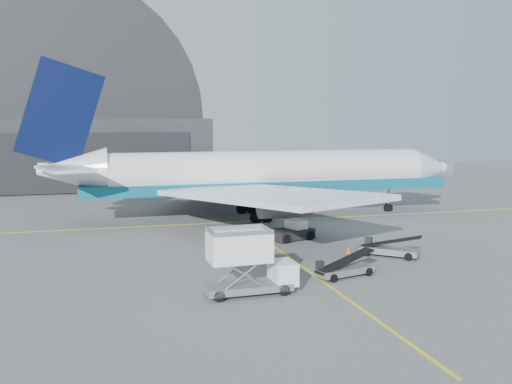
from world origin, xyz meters
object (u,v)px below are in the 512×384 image
object	(u,v)px
airliner	(253,175)
catering_truck	(247,263)
belt_loader_a	(344,269)
pushback_tug	(292,232)
belt_loader_b	(389,249)

from	to	relation	value
airliner	catering_truck	world-z (taller)	airliner
catering_truck	belt_loader_a	size ratio (longest dim) A/B	1.24
airliner	pushback_tug	xyz separation A→B (m)	(0.40, -13.34, -4.47)
pushback_tug	catering_truck	bearing A→B (deg)	-138.75
catering_truck	belt_loader_b	bearing A→B (deg)	24.52
belt_loader_a	belt_loader_b	size ratio (longest dim) A/B	1.05
catering_truck	belt_loader_b	world-z (taller)	catering_truck
belt_loader_a	airliner	bearing A→B (deg)	73.71
belt_loader_a	belt_loader_b	bearing A→B (deg)	22.15
catering_truck	airliner	bearing A→B (deg)	72.03
catering_truck	belt_loader_b	xyz separation A→B (m)	(14.52, 7.28, -1.54)
airliner	belt_loader_b	distance (m)	23.49
airliner	belt_loader_a	size ratio (longest dim) A/B	10.49
pushback_tug	belt_loader_a	xyz separation A→B (m)	(-0.66, -13.85, -0.15)
catering_truck	belt_loader_a	xyz separation A→B (m)	(8.11, 2.30, -1.58)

